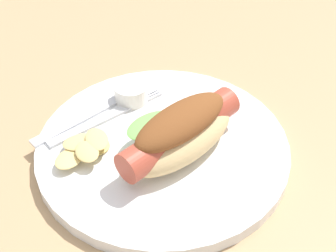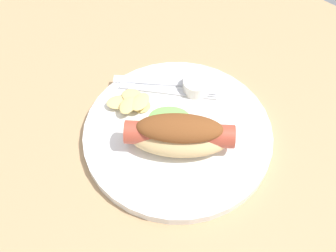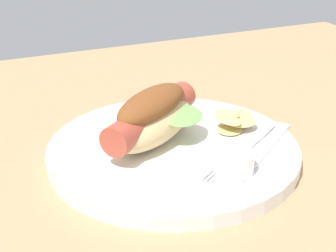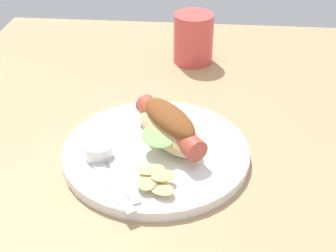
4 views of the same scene
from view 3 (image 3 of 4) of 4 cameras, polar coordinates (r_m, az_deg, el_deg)
ground_plane at (r=58.59cm, az=3.20°, el=-2.81°), size 120.00×90.00×1.80cm
plate at (r=54.77cm, az=0.61°, el=-2.86°), size 28.54×28.54×1.60cm
hot_dog at (r=54.45cm, az=-2.02°, el=1.33°), size 15.34×13.58×6.03cm
sauce_ramekin at (r=48.81cm, az=7.81°, el=-4.27°), size 4.24×4.24×2.23cm
fork at (r=53.40cm, az=9.02°, el=-2.76°), size 14.14×9.00×0.40cm
knife at (r=53.82cm, az=11.33°, el=-2.75°), size 13.28×9.79×0.36cm
chips_pile at (r=58.33cm, az=7.91°, el=0.69°), size 7.03×6.76×1.91cm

